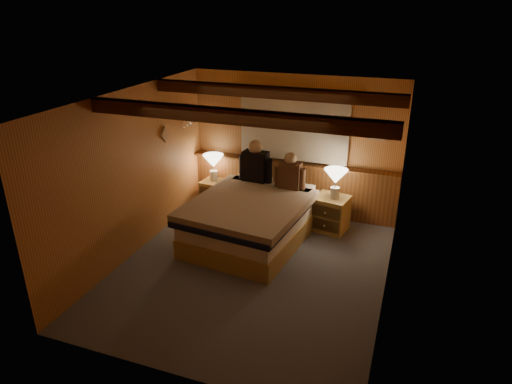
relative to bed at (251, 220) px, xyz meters
The scene contains 19 objects.
floor 0.90m from the bed, 69.06° to the right, with size 4.20×4.20×0.00m, color #555965.
ceiling 2.19m from the bed, 69.06° to the right, with size 4.20×4.20×0.00m, color tan.
wall_back 1.60m from the bed, 77.53° to the left, with size 3.60×3.60×0.00m, color #D78F4D.
wall_left 1.88m from the bed, 152.95° to the right, with size 4.20×4.20×0.00m, color #D78F4D.
wall_right 2.38m from the bed, 20.16° to the right, with size 4.20×4.20×0.00m, color #D78F4D.
wall_front 3.00m from the bed, 84.14° to the right, with size 3.60×3.60×0.00m, color #D78F4D.
wainscot 1.31m from the bed, 76.92° to the left, with size 3.60×0.23×0.94m.
curtain_window 1.73m from the bed, 76.86° to the left, with size 2.18×0.09×1.11m.
ceiling_beams 2.06m from the bed, 64.58° to the right, with size 3.60×1.65×0.16m.
coat_rail 2.09m from the bed, 150.48° to the left, with size 0.05×0.55×0.24m.
framed_print 2.41m from the bed, 38.51° to the left, with size 0.30×0.04×0.25m.
bed is the anchor object (origin of this frame).
nightstand_left 1.47m from the bed, 136.89° to the left, with size 0.49×0.45×0.49m.
nightstand_right 1.35m from the bed, 36.43° to the left, with size 0.60×0.56×0.57m.
lamp_left 1.58m from the bed, 136.58° to the left, with size 0.37×0.37×0.48m.
lamp_right 1.47m from the bed, 34.72° to the left, with size 0.37×0.37×0.49m.
person_left 1.02m from the bed, 105.01° to the left, with size 0.59×0.27×0.72m.
person_right 0.97m from the bed, 57.44° to the left, with size 0.51×0.21×0.62m.
duffel_bag 1.26m from the bed, 142.04° to the left, with size 0.47×0.29×0.33m.
Camera 1 is at (1.92, -5.13, 3.47)m, focal length 32.00 mm.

